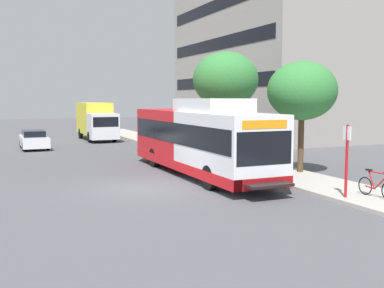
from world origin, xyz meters
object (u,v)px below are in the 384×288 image
parked_car_far_lane (34,140)px  street_tree_mid_block (226,80)px  box_truck_background (96,120)px  bus_stop_sign_pole (347,155)px  street_tree_near_stop (302,91)px  bicycle_parked (377,186)px  transit_bus (199,139)px

parked_car_far_lane → street_tree_mid_block: bearing=-40.7°
street_tree_mid_block → box_truck_background: bearing=109.5°
bus_stop_sign_pole → street_tree_near_stop: bearing=68.9°
bicycle_parked → parked_car_far_lane: (-9.63, 22.95, 0.10)m
transit_bus → box_truck_background: bearing=91.6°
bicycle_parked → parked_car_far_lane: 24.89m
parked_car_far_lane → bicycle_parked: bearing=-67.2°
bus_stop_sign_pole → street_tree_near_stop: street_tree_near_stop is taller
bus_stop_sign_pole → parked_car_far_lane: size_ratio=0.58×
bicycle_parked → street_tree_mid_block: 14.38m
street_tree_near_stop → parked_car_far_lane: bearing=122.1°
transit_bus → bus_stop_sign_pole: size_ratio=4.71×
transit_bus → bus_stop_sign_pole: 7.68m
bus_stop_sign_pole → transit_bus: bearing=108.3°
bicycle_parked → box_truck_background: box_truck_background is taller
transit_bus → parked_car_far_lane: size_ratio=2.72×
transit_bus → bicycle_parked: transit_bus is taller
box_truck_background → street_tree_mid_block: bearing=-70.5°
bicycle_parked → street_tree_mid_block: street_tree_mid_block is taller
transit_bus → street_tree_near_stop: size_ratio=2.32×
bus_stop_sign_pole → box_truck_background: box_truck_background is taller
bicycle_parked → street_tree_near_stop: street_tree_near_stop is taller
parked_car_far_lane → box_truck_background: bearing=42.6°
street_tree_mid_block → transit_bus: bearing=-127.4°
bicycle_parked → transit_bus: bearing=113.6°
street_tree_near_stop → box_truck_background: size_ratio=0.75×
bus_stop_sign_pole → parked_car_far_lane: (-8.65, 22.47, -0.99)m
bus_stop_sign_pole → street_tree_mid_block: (2.13, 13.21, 3.16)m
parked_car_far_lane → street_tree_near_stop: bearing=-57.9°
street_tree_near_stop → street_tree_mid_block: bearing=89.6°
transit_bus → bus_stop_sign_pole: (2.41, -7.29, -0.05)m
bus_stop_sign_pole → box_truck_background: bearing=96.2°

